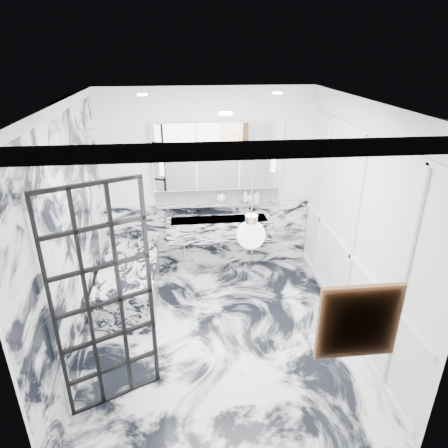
{
  "coord_description": "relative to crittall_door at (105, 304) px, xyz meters",
  "views": [
    {
      "loc": [
        -0.38,
        -4.0,
        3.3
      ],
      "look_at": [
        0.11,
        0.5,
        1.27
      ],
      "focal_mm": 32.0,
      "sensor_mm": 36.0,
      "label": 1
    }
  ],
  "objects": [
    {
      "name": "floor",
      "position": [
        1.14,
        0.87,
        -1.14
      ],
      "size": [
        3.6,
        3.6,
        0.0
      ],
      "primitive_type": "plane",
      "color": "silver",
      "rests_on": "ground"
    },
    {
      "name": "ceiling",
      "position": [
        1.14,
        0.87,
        1.66
      ],
      "size": [
        3.6,
        3.6,
        0.0
      ],
      "primitive_type": "plane",
      "rotation": [
        3.14,
        0.0,
        0.0
      ],
      "color": "white",
      "rests_on": "wall_back"
    },
    {
      "name": "wall_back",
      "position": [
        1.14,
        2.67,
        0.26
      ],
      "size": [
        3.6,
        0.0,
        3.6
      ],
      "primitive_type": "plane",
      "rotation": [
        1.57,
        0.0,
        0.0
      ],
      "color": "white",
      "rests_on": "floor"
    },
    {
      "name": "wall_front",
      "position": [
        1.14,
        -0.93,
        0.26
      ],
      "size": [
        3.6,
        0.0,
        3.6
      ],
      "primitive_type": "plane",
      "rotation": [
        -1.57,
        0.0,
        0.0
      ],
      "color": "white",
      "rests_on": "floor"
    },
    {
      "name": "wall_left",
      "position": [
        -0.46,
        0.87,
        0.26
      ],
      "size": [
        0.0,
        3.6,
        3.6
      ],
      "primitive_type": "plane",
      "rotation": [
        1.57,
        0.0,
        1.57
      ],
      "color": "white",
      "rests_on": "floor"
    },
    {
      "name": "wall_right",
      "position": [
        2.74,
        0.87,
        0.26
      ],
      "size": [
        0.0,
        3.6,
        3.6
      ],
      "primitive_type": "plane",
      "rotation": [
        1.57,
        0.0,
        -1.57
      ],
      "color": "white",
      "rests_on": "floor"
    },
    {
      "name": "marble_clad_back",
      "position": [
        1.14,
        2.64,
        -0.62
      ],
      "size": [
        3.18,
        0.05,
        1.05
      ],
      "primitive_type": "cube",
      "color": "silver",
      "rests_on": "floor"
    },
    {
      "name": "marble_clad_left",
      "position": [
        -0.45,
        0.87,
        0.2
      ],
      "size": [
        0.02,
        3.56,
        2.68
      ],
      "primitive_type": "cube",
      "color": "silver",
      "rests_on": "floor"
    },
    {
      "name": "panel_molding",
      "position": [
        2.72,
        0.87,
        0.16
      ],
      "size": [
        0.03,
        3.4,
        2.3
      ],
      "primitive_type": "cube",
      "color": "white",
      "rests_on": "floor"
    },
    {
      "name": "soap_bottle_a",
      "position": [
        1.71,
        2.58,
        0.04
      ],
      "size": [
        0.08,
        0.08,
        0.2
      ],
      "primitive_type": "imported",
      "rotation": [
        0.0,
        0.0,
        -0.03
      ],
      "color": "#8C5919",
      "rests_on": "ledge"
    },
    {
      "name": "soap_bottle_b",
      "position": [
        1.9,
        2.58,
        0.04
      ],
      "size": [
        0.11,
        0.11,
        0.19
      ],
      "primitive_type": "imported",
      "rotation": [
        0.0,
        0.0,
        -0.35
      ],
      "color": "#4C4C51",
      "rests_on": "ledge"
    },
    {
      "name": "soap_bottle_c",
      "position": [
        1.78,
        2.58,
        0.02
      ],
      "size": [
        0.14,
        0.14,
        0.14
      ],
      "primitive_type": "imported",
      "rotation": [
        0.0,
        0.0,
        -0.37
      ],
      "color": "silver",
      "rests_on": "ledge"
    },
    {
      "name": "face_pot",
      "position": [
        1.34,
        2.58,
        0.02
      ],
      "size": [
        0.14,
        0.14,
        0.14
      ],
      "primitive_type": "sphere",
      "color": "white",
      "rests_on": "ledge"
    },
    {
      "name": "amber_bottle",
      "position": [
        1.79,
        2.58,
        -0.0
      ],
      "size": [
        0.04,
        0.04,
        0.1
      ],
      "primitive_type": "cylinder",
      "color": "#8C5919",
      "rests_on": "ledge"
    },
    {
      "name": "flower_vase",
      "position": [
        0.3,
        0.94,
        -0.53
      ],
      "size": [
        0.08,
        0.08,
        0.12
      ],
      "primitive_type": "cylinder",
      "color": "silver",
      "rests_on": "bathtub"
    },
    {
      "name": "crittall_door",
      "position": [
        0.0,
        0.0,
        0.0
      ],
      "size": [
        0.82,
        0.4,
        2.29
      ],
      "primitive_type": null,
      "rotation": [
        0.0,
        0.0,
        0.43
      ],
      "color": "black",
      "rests_on": "floor"
    },
    {
      "name": "artwork",
      "position": [
        1.99,
        -0.89,
        0.32
      ],
      "size": [
        0.51,
        0.05,
        0.51
      ],
      "primitive_type": "cube",
      "color": "#C66D14",
      "rests_on": "wall_front"
    },
    {
      "name": "pendant_light",
      "position": [
        1.29,
        -0.28,
        0.76
      ],
      "size": [
        0.23,
        0.23,
        0.23
      ],
      "primitive_type": "sphere",
      "color": "white",
      "rests_on": "ceiling"
    },
    {
      "name": "trough_sink",
      "position": [
        1.29,
        2.42,
        -0.41
      ],
      "size": [
        1.6,
        0.45,
        0.3
      ],
      "primitive_type": "cube",
      "color": "silver",
      "rests_on": "wall_back"
    },
    {
      "name": "ledge",
      "position": [
        1.29,
        2.59,
        -0.07
      ],
      "size": [
        1.9,
        0.14,
        0.04
      ],
      "primitive_type": "cube",
      "color": "silver",
      "rests_on": "wall_back"
    },
    {
      "name": "subway_tile",
      "position": [
        1.29,
        2.65,
        0.06
      ],
      "size": [
        1.9,
        0.03,
        0.23
      ],
      "primitive_type": "cube",
      "color": "white",
      "rests_on": "wall_back"
    },
    {
      "name": "mirror_cabinet",
      "position": [
        1.29,
        2.59,
        0.68
      ],
      "size": [
        1.9,
        0.16,
        1.0
      ],
      "primitive_type": "cube",
      "color": "white",
      "rests_on": "wall_back"
    },
    {
      "name": "sconce_left",
      "position": [
        0.47,
        2.5,
        0.64
      ],
      "size": [
        0.07,
        0.07,
        0.4
      ],
      "primitive_type": "cylinder",
      "color": "white",
      "rests_on": "mirror_cabinet"
    },
    {
      "name": "sconce_right",
      "position": [
        2.11,
        2.5,
        0.64
      ],
      "size": [
        0.07,
        0.07,
        0.4
      ],
      "primitive_type": "cylinder",
      "color": "white",
      "rests_on": "mirror_cabinet"
    },
    {
      "name": "bathtub",
      "position": [
        -0.04,
        1.76,
        -0.87
      ],
      "size": [
        0.75,
        1.65,
        0.55
      ],
      "primitive_type": "cube",
      "color": "silver",
      "rests_on": "floor"
    }
  ]
}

